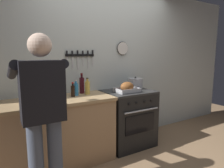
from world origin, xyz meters
TOP-DOWN VIEW (x-y plane):
  - wall_back at (0.00, 1.35)m, footprint 6.00×0.13m
  - counter_block at (-1.20, 0.99)m, footprint 2.03×0.65m
  - stove at (0.22, 0.99)m, footprint 0.76×0.67m
  - person_cook at (-1.22, 0.35)m, footprint 0.51×0.63m
  - roasting_pan at (0.13, 0.90)m, footprint 0.35×0.26m
  - stock_pot at (0.43, 1.08)m, footprint 0.25×0.25m
  - cutting_board at (-1.17, 0.93)m, footprint 0.36×0.24m
  - bottle_dish_soap at (-0.62, 1.07)m, footprint 0.06×0.06m
  - bottle_vinegar at (-1.11, 1.13)m, footprint 0.07×0.07m
  - bottle_soy_sauce at (-0.69, 1.02)m, footprint 0.05×0.05m
  - bottle_cooking_oil at (-0.45, 1.08)m, footprint 0.07×0.07m
  - bottle_wine_red at (-0.49, 1.18)m, footprint 0.07×0.07m

SIDE VIEW (x-z plane):
  - stove at x=0.22m, z-range 0.00..0.90m
  - counter_block at x=-1.20m, z-range 0.00..0.90m
  - cutting_board at x=-1.17m, z-range 0.90..0.92m
  - person_cook at x=-1.22m, z-range 0.12..1.78m
  - roasting_pan at x=0.13m, z-range 0.89..1.05m
  - bottle_soy_sauce at x=-0.69m, z-range 0.88..1.08m
  - stock_pot at x=0.43m, z-range 0.89..1.09m
  - bottle_vinegar at x=-1.11m, z-range 0.88..1.10m
  - bottle_dish_soap at x=-0.62m, z-range 0.88..1.10m
  - bottle_cooking_oil at x=-0.45m, z-range 0.88..1.12m
  - bottle_wine_red at x=-0.49m, z-range 0.88..1.18m
  - wall_back at x=0.00m, z-range 0.00..2.60m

